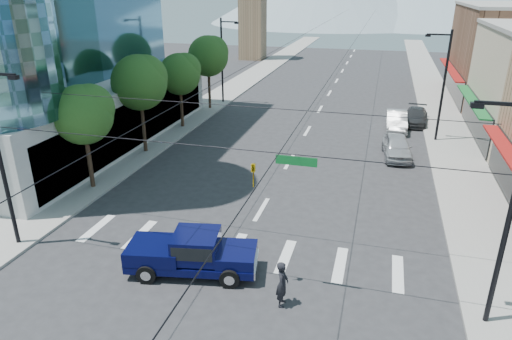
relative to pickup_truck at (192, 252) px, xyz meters
The scene contains 15 objects.
ground 1.96m from the pickup_truck, 30.48° to the left, with size 160.00×160.00×0.00m, color #28282B.
sidewalk_left 42.20m from the pickup_truck, 104.51° to the left, with size 4.00×120.00×0.15m, color gray.
sidewalk_right 43.01m from the pickup_truck, 71.80° to the left, with size 4.00×120.00×0.15m, color gray.
tree_near 12.52m from the pickup_truck, 144.25° to the left, with size 3.65×3.64×6.71m.
tree_midnear 17.55m from the pickup_truck, 124.66° to the left, with size 4.09×4.09×7.52m.
tree_midfar 23.39m from the pickup_truck, 114.72° to the left, with size 3.65×3.64×6.71m.
tree_far 29.91m from the pickup_truck, 109.03° to the left, with size 4.09×4.09×7.52m.
signal_rig 3.96m from the pickup_truck, ahead, with size 21.80×0.20×9.00m.
lamp_pole_nw 32.43m from the pickup_truck, 106.67° to the left, with size 2.00×0.25×9.00m.
lamp_pole_ne 26.14m from the pickup_truck, 62.09° to the left, with size 2.00×0.25×9.00m.
pickup_truck is the anchor object (origin of this frame).
pedestrian 4.57m from the pickup_truck, 14.68° to the right, with size 0.73×0.48×2.00m, color black.
parked_car_near 20.18m from the pickup_truck, 63.41° to the left, with size 1.97×4.90×1.67m, color #B5B6BA.
parked_car_mid 27.01m from the pickup_truck, 70.46° to the left, with size 1.75×5.03×1.66m, color #BEBEBE.
parked_car_far 29.87m from the pickup_truck, 68.74° to the left, with size 2.03×4.98×1.45m, color #323335.
Camera 1 is at (6.05, -16.96, 12.14)m, focal length 32.00 mm.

